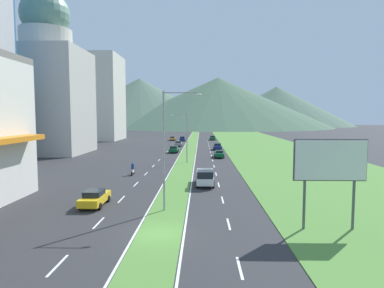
# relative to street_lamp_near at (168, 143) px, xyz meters

# --- Properties ---
(ground_plane) EXTENTS (600.00, 600.00, 0.00)m
(ground_plane) POSITION_rel_street_lamp_near_xyz_m (-0.03, -5.95, -6.03)
(ground_plane) COLOR #2D2D30
(grass_median) EXTENTS (3.20, 240.00, 0.06)m
(grass_median) POSITION_rel_street_lamp_near_xyz_m (-0.03, 54.05, -6.00)
(grass_median) COLOR #518438
(grass_median) RESTS_ON ground_plane
(grass_verge_right) EXTENTS (24.00, 240.00, 0.06)m
(grass_verge_right) POSITION_rel_street_lamp_near_xyz_m (20.57, 54.05, -6.00)
(grass_verge_right) COLOR #518438
(grass_verge_right) RESTS_ON ground_plane
(lane_dash_left_2) EXTENTS (0.16, 2.80, 0.01)m
(lane_dash_left_2) POSITION_rel_street_lamp_near_xyz_m (-5.13, -10.97, -6.03)
(lane_dash_left_2) COLOR silver
(lane_dash_left_2) RESTS_ON ground_plane
(lane_dash_left_3) EXTENTS (0.16, 2.80, 0.01)m
(lane_dash_left_3) POSITION_rel_street_lamp_near_xyz_m (-5.13, -3.48, -6.03)
(lane_dash_left_3) COLOR silver
(lane_dash_left_3) RESTS_ON ground_plane
(lane_dash_left_4) EXTENTS (0.16, 2.80, 0.01)m
(lane_dash_left_4) POSITION_rel_street_lamp_near_xyz_m (-5.13, 4.01, -6.03)
(lane_dash_left_4) COLOR silver
(lane_dash_left_4) RESTS_ON ground_plane
(lane_dash_left_5) EXTENTS (0.16, 2.80, 0.01)m
(lane_dash_left_5) POSITION_rel_street_lamp_near_xyz_m (-5.13, 11.50, -6.03)
(lane_dash_left_5) COLOR silver
(lane_dash_left_5) RESTS_ON ground_plane
(lane_dash_left_6) EXTENTS (0.16, 2.80, 0.01)m
(lane_dash_left_6) POSITION_rel_street_lamp_near_xyz_m (-5.13, 18.99, -6.03)
(lane_dash_left_6) COLOR silver
(lane_dash_left_6) RESTS_ON ground_plane
(lane_dash_left_7) EXTENTS (0.16, 2.80, 0.01)m
(lane_dash_left_7) POSITION_rel_street_lamp_near_xyz_m (-5.13, 26.48, -6.03)
(lane_dash_left_7) COLOR silver
(lane_dash_left_7) RESTS_ON ground_plane
(lane_dash_left_8) EXTENTS (0.16, 2.80, 0.01)m
(lane_dash_left_8) POSITION_rel_street_lamp_near_xyz_m (-5.13, 33.97, -6.03)
(lane_dash_left_8) COLOR silver
(lane_dash_left_8) RESTS_ON ground_plane
(lane_dash_left_9) EXTENTS (0.16, 2.80, 0.01)m
(lane_dash_left_9) POSITION_rel_street_lamp_near_xyz_m (-5.13, 41.46, -6.03)
(lane_dash_left_9) COLOR silver
(lane_dash_left_9) RESTS_ON ground_plane
(lane_dash_left_10) EXTENTS (0.16, 2.80, 0.01)m
(lane_dash_left_10) POSITION_rel_street_lamp_near_xyz_m (-5.13, 48.95, -6.03)
(lane_dash_left_10) COLOR silver
(lane_dash_left_10) RESTS_ON ground_plane
(lane_dash_left_11) EXTENTS (0.16, 2.80, 0.01)m
(lane_dash_left_11) POSITION_rel_street_lamp_near_xyz_m (-5.13, 56.44, -6.03)
(lane_dash_left_11) COLOR silver
(lane_dash_left_11) RESTS_ON ground_plane
(lane_dash_left_12) EXTENTS (0.16, 2.80, 0.01)m
(lane_dash_left_12) POSITION_rel_street_lamp_near_xyz_m (-5.13, 63.93, -6.03)
(lane_dash_left_12) COLOR silver
(lane_dash_left_12) RESTS_ON ground_plane
(lane_dash_left_13) EXTENTS (0.16, 2.80, 0.01)m
(lane_dash_left_13) POSITION_rel_street_lamp_near_xyz_m (-5.13, 71.43, -6.03)
(lane_dash_left_13) COLOR silver
(lane_dash_left_13) RESTS_ON ground_plane
(lane_dash_left_14) EXTENTS (0.16, 2.80, 0.01)m
(lane_dash_left_14) POSITION_rel_street_lamp_near_xyz_m (-5.13, 78.92, -6.03)
(lane_dash_left_14) COLOR silver
(lane_dash_left_14) RESTS_ON ground_plane
(lane_dash_left_15) EXTENTS (0.16, 2.80, 0.01)m
(lane_dash_left_15) POSITION_rel_street_lamp_near_xyz_m (-5.13, 86.41, -6.03)
(lane_dash_left_15) COLOR silver
(lane_dash_left_15) RESTS_ON ground_plane
(lane_dash_right_2) EXTENTS (0.16, 2.80, 0.01)m
(lane_dash_right_2) POSITION_rel_street_lamp_near_xyz_m (5.07, -10.97, -6.03)
(lane_dash_right_2) COLOR silver
(lane_dash_right_2) RESTS_ON ground_plane
(lane_dash_right_3) EXTENTS (0.16, 2.80, 0.01)m
(lane_dash_right_3) POSITION_rel_street_lamp_near_xyz_m (5.07, -3.48, -6.03)
(lane_dash_right_3) COLOR silver
(lane_dash_right_3) RESTS_ON ground_plane
(lane_dash_right_4) EXTENTS (0.16, 2.80, 0.01)m
(lane_dash_right_4) POSITION_rel_street_lamp_near_xyz_m (5.07, 4.01, -6.03)
(lane_dash_right_4) COLOR silver
(lane_dash_right_4) RESTS_ON ground_plane
(lane_dash_right_5) EXTENTS (0.16, 2.80, 0.01)m
(lane_dash_right_5) POSITION_rel_street_lamp_near_xyz_m (5.07, 11.50, -6.03)
(lane_dash_right_5) COLOR silver
(lane_dash_right_5) RESTS_ON ground_plane
(lane_dash_right_6) EXTENTS (0.16, 2.80, 0.01)m
(lane_dash_right_6) POSITION_rel_street_lamp_near_xyz_m (5.07, 18.99, -6.03)
(lane_dash_right_6) COLOR silver
(lane_dash_right_6) RESTS_ON ground_plane
(lane_dash_right_7) EXTENTS (0.16, 2.80, 0.01)m
(lane_dash_right_7) POSITION_rel_street_lamp_near_xyz_m (5.07, 26.48, -6.03)
(lane_dash_right_7) COLOR silver
(lane_dash_right_7) RESTS_ON ground_plane
(lane_dash_right_8) EXTENTS (0.16, 2.80, 0.01)m
(lane_dash_right_8) POSITION_rel_street_lamp_near_xyz_m (5.07, 33.97, -6.03)
(lane_dash_right_8) COLOR silver
(lane_dash_right_8) RESTS_ON ground_plane
(lane_dash_right_9) EXTENTS (0.16, 2.80, 0.01)m
(lane_dash_right_9) POSITION_rel_street_lamp_near_xyz_m (5.07, 41.46, -6.03)
(lane_dash_right_9) COLOR silver
(lane_dash_right_9) RESTS_ON ground_plane
(lane_dash_right_10) EXTENTS (0.16, 2.80, 0.01)m
(lane_dash_right_10) POSITION_rel_street_lamp_near_xyz_m (5.07, 48.95, -6.03)
(lane_dash_right_10) COLOR silver
(lane_dash_right_10) RESTS_ON ground_plane
(lane_dash_right_11) EXTENTS (0.16, 2.80, 0.01)m
(lane_dash_right_11) POSITION_rel_street_lamp_near_xyz_m (5.07, 56.44, -6.03)
(lane_dash_right_11) COLOR silver
(lane_dash_right_11) RESTS_ON ground_plane
(lane_dash_right_12) EXTENTS (0.16, 2.80, 0.01)m
(lane_dash_right_12) POSITION_rel_street_lamp_near_xyz_m (5.07, 63.93, -6.03)
(lane_dash_right_12) COLOR silver
(lane_dash_right_12) RESTS_ON ground_plane
(lane_dash_right_13) EXTENTS (0.16, 2.80, 0.01)m
(lane_dash_right_13) POSITION_rel_street_lamp_near_xyz_m (5.07, 71.43, -6.03)
(lane_dash_right_13) COLOR silver
(lane_dash_right_13) RESTS_ON ground_plane
(lane_dash_right_14) EXTENTS (0.16, 2.80, 0.01)m
(lane_dash_right_14) POSITION_rel_street_lamp_near_xyz_m (5.07, 78.92, -6.03)
(lane_dash_right_14) COLOR silver
(lane_dash_right_14) RESTS_ON ground_plane
(lane_dash_right_15) EXTENTS (0.16, 2.80, 0.01)m
(lane_dash_right_15) POSITION_rel_street_lamp_near_xyz_m (5.07, 86.41, -6.03)
(lane_dash_right_15) COLOR silver
(lane_dash_right_15) RESTS_ON ground_plane
(edge_line_median_left) EXTENTS (0.16, 240.00, 0.01)m
(edge_line_median_left) POSITION_rel_street_lamp_near_xyz_m (-1.78, 54.05, -6.03)
(edge_line_median_left) COLOR silver
(edge_line_median_left) RESTS_ON ground_plane
(edge_line_median_right) EXTENTS (0.16, 240.00, 0.01)m
(edge_line_median_right) POSITION_rel_street_lamp_near_xyz_m (1.72, 54.05, -6.03)
(edge_line_median_right) COLOR silver
(edge_line_median_right) RESTS_ON ground_plane
(domed_building) EXTENTS (16.56, 16.56, 35.93)m
(domed_building) POSITION_rel_street_lamp_near_xyz_m (-31.55, 45.69, 9.26)
(domed_building) COLOR #B7B2A8
(domed_building) RESTS_ON ground_plane
(midrise_colored) EXTENTS (17.80, 17.80, 29.62)m
(midrise_colored) POSITION_rel_street_lamp_near_xyz_m (-34.67, 88.94, 8.77)
(midrise_colored) COLOR beige
(midrise_colored) RESTS_ON ground_plane
(hill_far_left) EXTENTS (147.54, 147.54, 39.25)m
(hill_far_left) POSITION_rel_street_lamp_near_xyz_m (-48.00, 246.66, 13.59)
(hill_far_left) COLOR #516B56
(hill_far_left) RESTS_ON ground_plane
(hill_far_center) EXTENTS (169.57, 169.57, 38.07)m
(hill_far_center) POSITION_rel_street_lamp_near_xyz_m (15.74, 231.86, 13.00)
(hill_far_center) COLOR #47664C
(hill_far_center) RESTS_ON ground_plane
(hill_far_right) EXTENTS (128.42, 128.42, 34.11)m
(hill_far_right) POSITION_rel_street_lamp_near_xyz_m (68.47, 266.68, 11.02)
(hill_far_right) COLOR #516B56
(hill_far_right) RESTS_ON ground_plane
(street_lamp_near) EXTENTS (3.38, 0.28, 10.54)m
(street_lamp_near) POSITION_rel_street_lamp_near_xyz_m (0.00, 0.00, 0.00)
(street_lamp_near) COLOR #99999E
(street_lamp_near) RESTS_ON ground_plane
(street_lamp_mid) EXTENTS (3.04, 0.34, 8.91)m
(street_lamp_mid) POSITION_rel_street_lamp_near_xyz_m (-0.02, 30.82, -0.88)
(street_lamp_mid) COLOR #99999E
(street_lamp_mid) RESTS_ON ground_plane
(billboard_roadside) EXTENTS (5.32, 0.28, 6.73)m
(billboard_roadside) POSITION_rel_street_lamp_near_xyz_m (12.30, -4.59, -1.10)
(billboard_roadside) COLOR #4C4C51
(billboard_roadside) RESTS_ON ground_plane
(car_0) EXTENTS (1.97, 4.14, 1.55)m
(car_0) POSITION_rel_street_lamp_near_xyz_m (6.84, 88.13, -5.26)
(car_0) COLOR #0C5128
(car_0) RESTS_ON ground_plane
(car_1) EXTENTS (1.91, 4.65, 1.42)m
(car_1) POSITION_rel_street_lamp_near_xyz_m (6.56, 38.61, -5.30)
(car_1) COLOR #0C5128
(car_1) RESTS_ON ground_plane
(car_2) EXTENTS (1.87, 4.61, 1.40)m
(car_2) POSITION_rel_street_lamp_near_xyz_m (-7.01, 85.60, -5.31)
(car_2) COLOR #C6842D
(car_2) RESTS_ON ground_plane
(car_3) EXTENTS (1.90, 4.66, 1.48)m
(car_3) POSITION_rel_street_lamp_near_xyz_m (-3.46, 63.37, -5.27)
(car_3) COLOR slate
(car_3) RESTS_ON ground_plane
(car_4) EXTENTS (2.00, 4.72, 1.53)m
(car_4) POSITION_rel_street_lamp_near_xyz_m (-3.41, 47.57, -5.25)
(car_4) COLOR #0C5128
(car_4) RESTS_ON ground_plane
(car_5) EXTENTS (1.99, 4.51, 1.50)m
(car_5) POSITION_rel_street_lamp_near_xyz_m (-7.04, 1.51, -5.27)
(car_5) COLOR yellow
(car_5) RESTS_ON ground_plane
(car_7) EXTENTS (1.86, 4.28, 1.57)m
(car_7) POSITION_rel_street_lamp_near_xyz_m (-3.43, 83.27, -5.23)
(car_7) COLOR navy
(car_7) RESTS_ON ground_plane
(car_8) EXTENTS (2.00, 4.40, 1.60)m
(car_8) POSITION_rel_street_lamp_near_xyz_m (6.97, 54.35, -5.23)
(car_8) COLOR navy
(car_8) RESTS_ON ground_plane
(pickup_truck_0) EXTENTS (2.18, 5.40, 2.00)m
(pickup_truck_0) POSITION_rel_street_lamp_near_xyz_m (3.37, 10.95, -5.05)
(pickup_truck_0) COLOR silver
(pickup_truck_0) RESTS_ON ground_plane
(motorcycle_rider) EXTENTS (0.36, 2.00, 1.80)m
(motorcycle_rider) POSITION_rel_street_lamp_near_xyz_m (-6.84, 17.94, -5.29)
(motorcycle_rider) COLOR black
(motorcycle_rider) RESTS_ON ground_plane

